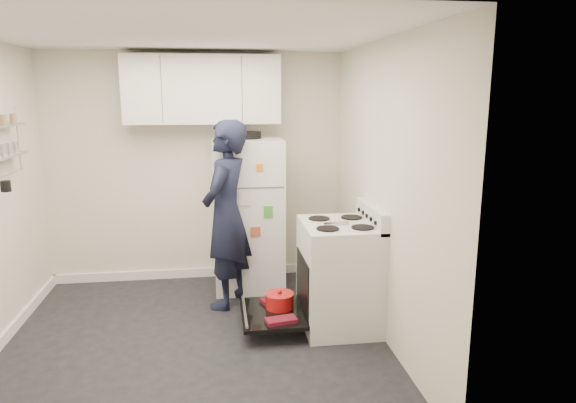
{
  "coord_description": "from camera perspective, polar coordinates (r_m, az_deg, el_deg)",
  "views": [
    {
      "loc": [
        0.22,
        -4.08,
        2.07
      ],
      "look_at": [
        0.89,
        0.66,
        1.05
      ],
      "focal_mm": 32.0,
      "sensor_mm": 36.0,
      "label": 1
    }
  ],
  "objects": [
    {
      "name": "electric_range",
      "position": [
        4.64,
        5.55,
        -8.22
      ],
      "size": [
        0.66,
        0.76,
        1.1
      ],
      "color": "silver",
      "rests_on": "ground"
    },
    {
      "name": "person",
      "position": [
        4.99,
        -6.88,
        -1.48
      ],
      "size": [
        0.66,
        0.78,
        1.82
      ],
      "primitive_type": "imported",
      "rotation": [
        0.0,
        0.0,
        -1.98
      ],
      "color": "black",
      "rests_on": "ground"
    },
    {
      "name": "refrigerator",
      "position": [
        5.49,
        -4.46,
        -1.31
      ],
      "size": [
        0.72,
        0.74,
        1.67
      ],
      "color": "white",
      "rests_on": "ground"
    },
    {
      "name": "wall_shelf_rack",
      "position": [
        4.9,
        -28.91,
        5.93
      ],
      "size": [
        0.14,
        0.6,
        0.61
      ],
      "color": "#B2B2B7",
      "rests_on": "room"
    },
    {
      "name": "upper_cabinets",
      "position": [
        5.51,
        -9.48,
        12.17
      ],
      "size": [
        1.6,
        0.33,
        0.7
      ],
      "primitive_type": "cube",
      "color": "silver",
      "rests_on": "room"
    },
    {
      "name": "room",
      "position": [
        4.2,
        -11.22,
        -0.03
      ],
      "size": [
        3.21,
        3.21,
        2.51
      ],
      "color": "black",
      "rests_on": "ground"
    },
    {
      "name": "open_oven_door",
      "position": [
        4.68,
        -1.45,
        -11.79
      ],
      "size": [
        0.55,
        0.7,
        0.21
      ],
      "color": "black",
      "rests_on": "ground"
    }
  ]
}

